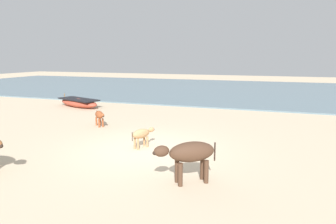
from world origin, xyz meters
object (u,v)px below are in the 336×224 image
at_px(calf_near_rust, 100,115).
at_px(calf_far_tan, 142,134).
at_px(fishing_boat_3, 79,102).
at_px(cow_adult_dark, 190,154).

xyz_separation_m(calf_near_rust, calf_far_tan, (2.98, -2.25, -0.02)).
bearing_deg(fishing_boat_3, calf_near_rust, 153.78).
bearing_deg(fishing_boat_3, cow_adult_dark, 156.61).
distance_m(cow_adult_dark, calf_near_rust, 6.86).
xyz_separation_m(cow_adult_dark, calf_far_tan, (-2.22, 2.22, -0.26)).
bearing_deg(calf_near_rust, calf_far_tan, 5.76).
bearing_deg(calf_near_rust, fishing_boat_3, 177.04).
height_order(cow_adult_dark, calf_far_tan, cow_adult_dark).
xyz_separation_m(fishing_boat_3, calf_far_tan, (6.88, -6.26, 0.19)).
height_order(fishing_boat_3, calf_far_tan, fishing_boat_3).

